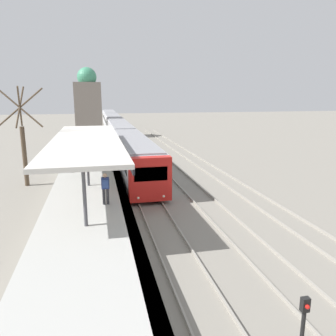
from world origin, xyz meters
TOP-DOWN VIEW (x-y plane):
  - platform_canopy at (-3.63, 19.47)m, footprint 4.00×16.74m
  - person_on_platform at (-2.73, 15.49)m, footprint 0.40×0.40m
  - train_near at (0.00, 49.11)m, footprint 2.62×63.07m
  - signal_post_near at (1.57, 4.85)m, footprint 0.20×0.21m
  - distant_domed_building at (-4.04, 51.70)m, footprint 4.00×4.00m
  - bare_tree_background at (-8.26, 24.12)m, footprint 3.28×2.04m

SIDE VIEW (x-z plane):
  - signal_post_near at x=1.57m, z-range 0.23..2.18m
  - train_near at x=0.00m, z-range 0.17..3.27m
  - person_on_platform at x=-2.73m, z-range 1.16..2.82m
  - bare_tree_background at x=-8.26m, z-range -0.25..6.96m
  - platform_canopy at x=-3.63m, z-range 2.38..5.38m
  - distant_domed_building at x=-4.04m, z-range -0.36..10.34m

